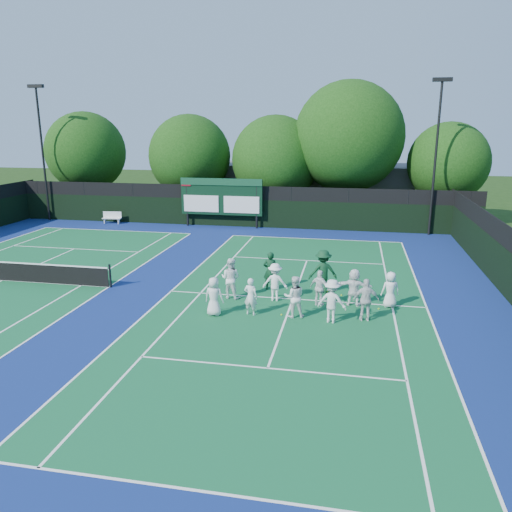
% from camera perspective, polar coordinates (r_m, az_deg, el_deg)
% --- Properties ---
extents(ground, '(120.00, 120.00, 0.00)m').
position_cam_1_polar(ground, '(20.54, 3.90, -5.88)').
color(ground, '#19340E').
rests_on(ground, ground).
extents(court_apron, '(34.00, 32.00, 0.01)m').
position_cam_1_polar(court_apron, '(22.90, -10.87, -3.90)').
color(court_apron, navy).
rests_on(court_apron, ground).
extents(near_court, '(11.05, 23.85, 0.01)m').
position_cam_1_polar(near_court, '(21.47, 4.24, -4.93)').
color(near_court, '#135D32').
rests_on(near_court, ground).
extents(left_court, '(11.05, 23.85, 0.01)m').
position_cam_1_polar(left_court, '(26.86, -26.95, -2.48)').
color(left_court, '#135D32').
rests_on(left_court, ground).
extents(back_fence, '(34.00, 0.08, 3.00)m').
position_cam_1_polar(back_fence, '(36.53, -2.27, 5.48)').
color(back_fence, black).
rests_on(back_fence, ground).
extents(scoreboard, '(6.00, 0.21, 3.55)m').
position_cam_1_polar(scoreboard, '(36.26, -4.00, 6.72)').
color(scoreboard, black).
rests_on(scoreboard, ground).
extents(clubhouse, '(18.00, 6.00, 4.00)m').
position_cam_1_polar(clubhouse, '(43.62, 5.33, 7.79)').
color(clubhouse, '#58575C').
rests_on(clubhouse, ground).
extents(light_pole_left, '(1.20, 0.30, 10.12)m').
position_cam_1_polar(light_pole_left, '(41.88, -23.36, 12.31)').
color(light_pole_left, black).
rests_on(light_pole_left, ground).
extents(light_pole_right, '(1.20, 0.30, 10.12)m').
position_cam_1_polar(light_pole_right, '(35.19, 19.99, 12.38)').
color(light_pole_right, black).
rests_on(light_pole_right, ground).
extents(tennis_net, '(11.30, 0.10, 1.10)m').
position_cam_1_polar(tennis_net, '(26.73, -27.07, -1.49)').
color(tennis_net, black).
rests_on(tennis_net, ground).
extents(bench, '(1.45, 0.54, 0.89)m').
position_cam_1_polar(bench, '(39.37, -16.13, 4.29)').
color(bench, white).
rests_on(bench, ground).
extents(tree_a, '(6.50, 6.50, 8.33)m').
position_cam_1_polar(tree_a, '(44.41, -18.64, 10.99)').
color(tree_a, black).
rests_on(tree_a, ground).
extents(tree_b, '(6.48, 6.48, 8.09)m').
position_cam_1_polar(tree_b, '(40.79, -7.34, 11.05)').
color(tree_b, black).
rests_on(tree_b, ground).
extents(tree_c, '(6.73, 6.73, 8.02)m').
position_cam_1_polar(tree_c, '(39.20, 2.49, 10.70)').
color(tree_c, black).
rests_on(tree_c, ground).
extents(tree_d, '(8.16, 8.16, 10.47)m').
position_cam_1_polar(tree_d, '(38.68, 10.77, 12.93)').
color(tree_d, black).
rests_on(tree_d, ground).
extents(tree_e, '(5.79, 5.79, 7.50)m').
position_cam_1_polar(tree_e, '(39.36, 21.29, 9.71)').
color(tree_e, black).
rests_on(tree_e, ground).
extents(tennis_ball_0, '(0.07, 0.07, 0.07)m').
position_cam_1_polar(tennis_ball_0, '(19.66, 2.93, -6.72)').
color(tennis_ball_0, '#BFE51B').
rests_on(tennis_ball_0, ground).
extents(tennis_ball_1, '(0.07, 0.07, 0.07)m').
position_cam_1_polar(tennis_ball_1, '(20.84, 13.85, -5.88)').
color(tennis_ball_1, '#BFE51B').
rests_on(tennis_ball_1, ground).
extents(tennis_ball_3, '(0.07, 0.07, 0.07)m').
position_cam_1_polar(tennis_ball_3, '(23.01, -4.64, -3.51)').
color(tennis_ball_3, '#BFE51B').
rests_on(tennis_ball_3, ground).
extents(tennis_ball_4, '(0.07, 0.07, 0.07)m').
position_cam_1_polar(tennis_ball_4, '(22.48, 8.16, -4.05)').
color(tennis_ball_4, '#BFE51B').
rests_on(tennis_ball_4, ground).
extents(tennis_ball_5, '(0.07, 0.07, 0.07)m').
position_cam_1_polar(tennis_ball_5, '(22.13, 9.73, -4.43)').
color(tennis_ball_5, '#BFE51B').
rests_on(tennis_ball_5, ground).
extents(player_front_0, '(0.79, 0.55, 1.54)m').
position_cam_1_polar(player_front_0, '(19.49, -4.83, -4.63)').
color(player_front_0, white).
rests_on(player_front_0, ground).
extents(player_front_1, '(0.61, 0.45, 1.51)m').
position_cam_1_polar(player_front_1, '(19.47, -0.61, -4.65)').
color(player_front_1, white).
rests_on(player_front_1, ground).
extents(player_front_2, '(0.91, 0.77, 1.65)m').
position_cam_1_polar(player_front_2, '(19.28, 4.40, -4.67)').
color(player_front_2, white).
rests_on(player_front_2, ground).
extents(player_front_3, '(1.18, 0.80, 1.68)m').
position_cam_1_polar(player_front_3, '(18.92, 8.67, -5.13)').
color(player_front_3, white).
rests_on(player_front_3, ground).
extents(player_front_4, '(1.00, 0.48, 1.66)m').
position_cam_1_polar(player_front_4, '(19.32, 12.47, -4.93)').
color(player_front_4, silver).
rests_on(player_front_4, ground).
extents(player_back_0, '(0.97, 0.82, 1.77)m').
position_cam_1_polar(player_back_0, '(21.32, -2.92, -2.56)').
color(player_back_0, white).
rests_on(player_back_0, ground).
extents(player_back_1, '(1.08, 0.66, 1.63)m').
position_cam_1_polar(player_back_1, '(21.03, 2.19, -3.01)').
color(player_back_1, white).
rests_on(player_back_1, ground).
extents(player_back_2, '(0.96, 0.70, 1.51)m').
position_cam_1_polar(player_back_2, '(20.61, 7.30, -3.67)').
color(player_back_2, white).
rests_on(player_back_2, ground).
extents(player_back_3, '(1.50, 0.66, 1.57)m').
position_cam_1_polar(player_back_3, '(20.85, 11.14, -3.53)').
color(player_back_3, white).
rests_on(player_back_3, ground).
extents(player_back_4, '(0.82, 0.64, 1.50)m').
position_cam_1_polar(player_back_4, '(21.00, 15.11, -3.74)').
color(player_back_4, white).
rests_on(player_back_4, ground).
extents(coach_left, '(0.66, 0.44, 1.77)m').
position_cam_1_polar(coach_left, '(22.38, 1.64, -1.72)').
color(coach_left, '#0E361D').
rests_on(coach_left, ground).
extents(coach_right, '(1.41, 1.03, 1.96)m').
position_cam_1_polar(coach_right, '(22.11, 7.66, -1.79)').
color(coach_right, '#103B1F').
rests_on(coach_right, ground).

